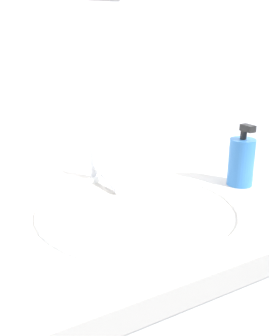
{
  "coord_description": "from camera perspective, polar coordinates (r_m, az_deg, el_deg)",
  "views": [
    {
      "loc": [
        -0.41,
        -0.75,
        1.28
      ],
      "look_at": [
        0.01,
        -0.02,
        1.0
      ],
      "focal_mm": 43.98,
      "sensor_mm": 36.0,
      "label": 1
    }
  ],
  "objects": [
    {
      "name": "sink_basin",
      "position": [
        0.91,
        0.96,
        -7.71
      ],
      "size": [
        0.46,
        0.46,
        0.1
      ],
      "color": "white",
      "rests_on": "vanity_counter"
    },
    {
      "name": "tiled_wall_back",
      "position": [
        1.19,
        -10.29,
        14.42
      ],
      "size": [
        2.38,
        0.04,
        2.4
      ],
      "primitive_type": "cube",
      "color": "silver",
      "rests_on": "ground"
    },
    {
      "name": "soap_dispenser",
      "position": [
        1.06,
        14.59,
        0.93
      ],
      "size": [
        0.06,
        0.06,
        0.16
      ],
      "color": "#3372BF",
      "rests_on": "vanity_counter"
    },
    {
      "name": "faucet",
      "position": [
        1.06,
        -4.85,
        -0.12
      ],
      "size": [
        0.02,
        0.17,
        0.09
      ],
      "color": "silver",
      "rests_on": "sink_basin"
    }
  ]
}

